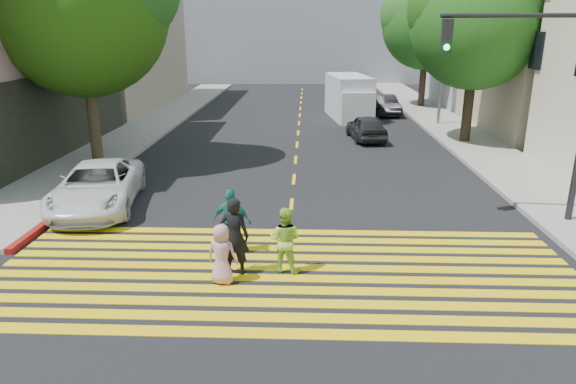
# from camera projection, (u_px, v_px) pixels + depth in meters

# --- Properties ---
(ground) EXTENTS (120.00, 120.00, 0.00)m
(ground) POSITION_uv_depth(u_px,v_px,m) (283.00, 301.00, 10.55)
(ground) COLOR black
(sidewalk_left) EXTENTS (3.00, 40.00, 0.15)m
(sidewalk_left) POSITION_uv_depth(u_px,v_px,m) (162.00, 118.00, 31.78)
(sidewalk_left) COLOR gray
(sidewalk_left) RESTS_ON ground
(sidewalk_right) EXTENTS (3.00, 60.00, 0.15)m
(sidewalk_right) POSITION_uv_depth(u_px,v_px,m) (475.00, 145.00, 24.52)
(sidewalk_right) COLOR gray
(sidewalk_right) RESTS_ON ground
(curb_red) EXTENTS (0.20, 8.00, 0.16)m
(curb_red) POSITION_uv_depth(u_px,v_px,m) (77.00, 201.00, 16.48)
(curb_red) COLOR maroon
(curb_red) RESTS_ON ground
(crosswalk) EXTENTS (13.40, 5.30, 0.01)m
(crosswalk) POSITION_uv_depth(u_px,v_px,m) (285.00, 273.00, 11.76)
(crosswalk) COLOR yellow
(crosswalk) RESTS_ON ground
(lane_line) EXTENTS (0.12, 34.40, 0.01)m
(lane_line) POSITION_uv_depth(u_px,v_px,m) (299.00, 119.00, 31.98)
(lane_line) COLOR yellow
(lane_line) RESTS_ON ground
(building_left_tan) EXTENTS (12.00, 16.00, 10.00)m
(building_left_tan) POSITION_uv_depth(u_px,v_px,m) (75.00, 34.00, 36.26)
(building_left_tan) COLOR tan
(building_left_tan) RESTS_ON ground
(building_right_grey) EXTENTS (10.00, 10.00, 10.00)m
(building_right_grey) POSITION_uv_depth(u_px,v_px,m) (509.00, 34.00, 37.09)
(building_right_grey) COLOR gray
(building_right_grey) RESTS_ON ground
(backdrop_block) EXTENTS (30.00, 8.00, 12.00)m
(backdrop_block) POSITION_uv_depth(u_px,v_px,m) (303.00, 23.00, 54.46)
(backdrop_block) COLOR gray
(backdrop_block) RESTS_ON ground
(tree_left) EXTENTS (7.85, 7.37, 9.48)m
(tree_left) POSITION_uv_depth(u_px,v_px,m) (83.00, 0.00, 19.33)
(tree_left) COLOR #443520
(tree_left) RESTS_ON ground
(tree_right_near) EXTENTS (7.97, 7.69, 8.74)m
(tree_right_near) POSITION_uv_depth(u_px,v_px,m) (480.00, 16.00, 23.31)
(tree_right_near) COLOR black
(tree_right_near) RESTS_ON ground
(tree_right_far) EXTENTS (7.32, 6.85, 8.92)m
(tree_right_far) POSITION_uv_depth(u_px,v_px,m) (429.00, 19.00, 34.97)
(tree_right_far) COLOR black
(tree_right_far) RESTS_ON ground
(pedestrian_man) EXTENTS (0.72, 0.53, 1.81)m
(pedestrian_man) POSITION_uv_depth(u_px,v_px,m) (235.00, 236.00, 11.50)
(pedestrian_man) COLOR black
(pedestrian_man) RESTS_ON ground
(pedestrian_woman) EXTENTS (0.88, 0.77, 1.54)m
(pedestrian_woman) POSITION_uv_depth(u_px,v_px,m) (285.00, 240.00, 11.64)
(pedestrian_woman) COLOR #9FD547
(pedestrian_woman) RESTS_ON ground
(pedestrian_child) EXTENTS (0.75, 0.57, 1.36)m
(pedestrian_child) POSITION_uv_depth(u_px,v_px,m) (222.00, 254.00, 11.11)
(pedestrian_child) COLOR #C98A9F
(pedestrian_child) RESTS_ON ground
(pedestrian_extra) EXTENTS (1.01, 0.53, 1.65)m
(pedestrian_extra) POSITION_uv_depth(u_px,v_px,m) (232.00, 221.00, 12.62)
(pedestrian_extra) COLOR #1A7871
(pedestrian_extra) RESTS_ON ground
(white_sedan) EXTENTS (3.06, 5.27, 1.38)m
(white_sedan) POSITION_uv_depth(u_px,v_px,m) (97.00, 186.00, 15.90)
(white_sedan) COLOR white
(white_sedan) RESTS_ON ground
(dark_car_near) EXTENTS (1.94, 3.88, 1.27)m
(dark_car_near) POSITION_uv_depth(u_px,v_px,m) (366.00, 127.00, 25.76)
(dark_car_near) COLOR black
(dark_car_near) RESTS_ON ground
(silver_car) EXTENTS (2.54, 5.17, 1.45)m
(silver_car) POSITION_uv_depth(u_px,v_px,m) (351.00, 96.00, 37.39)
(silver_car) COLOR #A2A2A2
(silver_car) RESTS_ON ground
(dark_car_parked) EXTENTS (1.75, 3.98, 1.27)m
(dark_car_parked) POSITION_uv_depth(u_px,v_px,m) (385.00, 105.00, 33.38)
(dark_car_parked) COLOR black
(dark_car_parked) RESTS_ON ground
(white_van) EXTENTS (2.77, 5.77, 2.62)m
(white_van) POSITION_uv_depth(u_px,v_px,m) (349.00, 98.00, 31.83)
(white_van) COLOR silver
(white_van) RESTS_ON ground
(traffic_signal) EXTENTS (4.14, 0.47, 6.08)m
(traffic_signal) POSITION_uv_depth(u_px,v_px,m) (547.00, 84.00, 13.64)
(traffic_signal) COLOR #222128
(traffic_signal) RESTS_ON ground
(street_lamp) EXTENTS (2.10, 0.46, 9.26)m
(street_lamp) POSITION_uv_depth(u_px,v_px,m) (442.00, 30.00, 28.13)
(street_lamp) COLOR slate
(street_lamp) RESTS_ON ground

